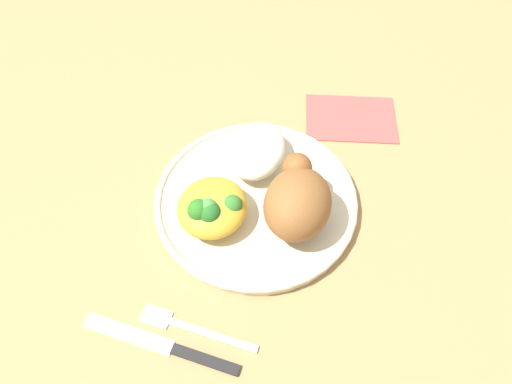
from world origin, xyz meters
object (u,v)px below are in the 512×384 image
plate (256,200)px  roasted_chicken (297,201)px  fork (192,328)px  napkin (351,118)px  rice_pile (257,150)px  mac_cheese_with_broccoli (212,208)px  knife (173,348)px

plate → roasted_chicken: roasted_chicken is taller
fork → napkin: bearing=-16.7°
napkin → roasted_chicken: bearing=170.3°
plate → fork: plate is taller
rice_pile → fork: size_ratio=0.73×
rice_pile → napkin: size_ratio=0.74×
roasted_chicken → napkin: size_ratio=0.81×
rice_pile → mac_cheese_with_broccoli: size_ratio=1.10×
roasted_chicken → rice_pile: size_ratio=1.10×
rice_pile → knife: bearing=177.2°
rice_pile → knife: size_ratio=0.54×
rice_pile → napkin: bearing=-39.6°
knife → napkin: knife is taller
knife → napkin: 0.43m
roasted_chicken → knife: 0.23m
roasted_chicken → mac_cheese_with_broccoli: (-0.03, 0.10, -0.02)m
fork → mac_cheese_with_broccoli: bearing=9.4°
fork → napkin: 0.40m
mac_cheese_with_broccoli → knife: size_ratio=0.50×
rice_pile → mac_cheese_with_broccoli: 0.11m
rice_pile → fork: (-0.25, 0.00, -0.04)m
napkin → mac_cheese_with_broccoli: bearing=150.5°
plate → fork: bearing=173.9°
mac_cheese_with_broccoli → knife: mac_cheese_with_broccoli is taller
plate → roasted_chicken: bearing=-106.5°
plate → knife: size_ratio=1.44×
roasted_chicken → knife: bearing=155.7°
rice_pile → knife: 0.28m
plate → napkin: size_ratio=1.96×
rice_pile → napkin: 0.18m
mac_cheese_with_broccoli → roasted_chicken: bearing=-73.3°
roasted_chicken → knife: (-0.20, 0.09, -0.05)m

